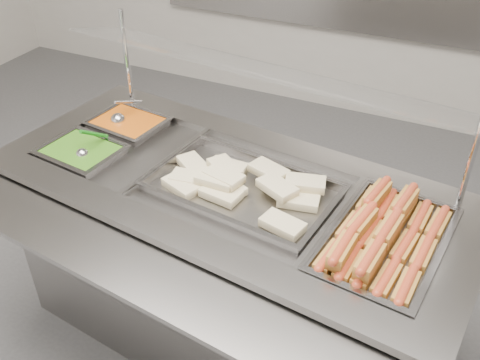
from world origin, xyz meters
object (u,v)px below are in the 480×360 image
at_px(sneeze_guard, 260,72).
at_px(serving_spoon, 85,151).
at_px(pan_wraps, 242,191).
at_px(pan_hotdogs, 384,248).
at_px(ladle, 119,119).
at_px(steam_counter, 230,266).

bearing_deg(sneeze_guard, serving_spoon, -156.08).
relative_size(sneeze_guard, pan_wraps, 2.31).
bearing_deg(sneeze_guard, pan_hotdogs, -26.29).
xyz_separation_m(sneeze_guard, pan_wraps, (0.03, -0.20, -0.34)).
relative_size(pan_wraps, ladle, 3.61).
bearing_deg(sneeze_guard, pan_wraps, -81.66).
height_order(sneeze_guard, pan_wraps, sneeze_guard).
distance_m(sneeze_guard, ladle, 0.68).
xyz_separation_m(sneeze_guard, serving_spoon, (-0.58, -0.26, -0.31)).
height_order(sneeze_guard, serving_spoon, sneeze_guard).
distance_m(pan_hotdogs, pan_wraps, 0.50).
bearing_deg(ladle, sneeze_guard, 0.31).
bearing_deg(ladle, steam_counter, -17.80).
height_order(pan_wraps, serving_spoon, serving_spoon).
bearing_deg(serving_spoon, pan_wraps, 5.51).
xyz_separation_m(steam_counter, sneeze_guard, (0.02, 0.19, 0.72)).
bearing_deg(sneeze_guard, ladle, -179.69).
bearing_deg(steam_counter, pan_hotdogs, -7.01).
xyz_separation_m(pan_wraps, serving_spoon, (-0.61, -0.06, 0.03)).
relative_size(pan_hotdogs, ladle, 2.93).
bearing_deg(steam_counter, serving_spoon, -173.31).
xyz_separation_m(pan_hotdogs, ladle, (-1.13, 0.26, 0.04)).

